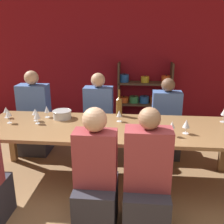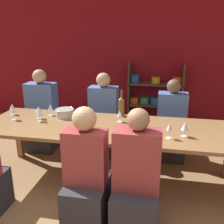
# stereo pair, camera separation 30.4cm
# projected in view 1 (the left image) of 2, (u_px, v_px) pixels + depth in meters

# --- Properties ---
(wall_back_red) EXTENTS (8.80, 0.06, 2.70)m
(wall_back_red) POSITION_uv_depth(u_px,v_px,m) (122.00, 56.00, 5.17)
(wall_back_red) COLOR maroon
(wall_back_red) RESTS_ON ground_plane
(shelf_unit) EXTENTS (1.05, 0.30, 1.24)m
(shelf_unit) POSITION_uv_depth(u_px,v_px,m) (144.00, 101.00, 5.20)
(shelf_unit) COLOR #4C3828
(shelf_unit) RESTS_ON ground_plane
(dining_table) EXTENTS (3.11, 0.99, 0.74)m
(dining_table) POSITION_uv_depth(u_px,v_px,m) (111.00, 132.00, 3.14)
(dining_table) COLOR olive
(dining_table) RESTS_ON ground_plane
(mixing_bowl) EXTENTS (0.25, 0.25, 0.11)m
(mixing_bowl) POSITION_uv_depth(u_px,v_px,m) (62.00, 114.00, 3.40)
(mixing_bowl) COLOR #B7BABC
(mixing_bowl) RESTS_ON dining_table
(wine_bottle_green) EXTENTS (0.08, 0.08, 0.35)m
(wine_bottle_green) POSITION_uv_depth(u_px,v_px,m) (119.00, 106.00, 3.48)
(wine_bottle_green) COLOR brown
(wine_bottle_green) RESTS_ON dining_table
(wine_glass_white_a) EXTENTS (0.06, 0.06, 0.17)m
(wine_glass_white_a) POSITION_uv_depth(u_px,v_px,m) (86.00, 128.00, 2.74)
(wine_glass_white_a) COLOR white
(wine_glass_white_a) RESTS_ON dining_table
(wine_glass_white_b) EXTENTS (0.07, 0.07, 0.15)m
(wine_glass_white_b) POSITION_uv_depth(u_px,v_px,m) (6.00, 110.00, 3.40)
(wine_glass_white_b) COLOR white
(wine_glass_white_b) RESTS_ON dining_table
(wine_glass_red_a) EXTENTS (0.08, 0.08, 0.15)m
(wine_glass_red_a) POSITION_uv_depth(u_px,v_px,m) (37.00, 115.00, 3.19)
(wine_glass_red_a) COLOR white
(wine_glass_red_a) RESTS_ON dining_table
(wine_glass_red_b) EXTENTS (0.07, 0.07, 0.15)m
(wine_glass_red_b) POSITION_uv_depth(u_px,v_px,m) (119.00, 114.00, 3.26)
(wine_glass_red_b) COLOR white
(wine_glass_red_b) RESTS_ON dining_table
(wine_glass_empty_a) EXTENTS (0.07, 0.07, 0.15)m
(wine_glass_empty_a) POSITION_uv_depth(u_px,v_px,m) (47.00, 110.00, 3.42)
(wine_glass_empty_a) COLOR white
(wine_glass_empty_a) RESTS_ON dining_table
(wine_glass_red_c) EXTENTS (0.07, 0.07, 0.18)m
(wine_glass_red_c) POSITION_uv_depth(u_px,v_px,m) (224.00, 112.00, 3.24)
(wine_glass_red_c) COLOR white
(wine_glass_red_c) RESTS_ON dining_table
(wine_glass_red_d) EXTENTS (0.06, 0.06, 0.16)m
(wine_glass_red_d) POSITION_uv_depth(u_px,v_px,m) (86.00, 121.00, 2.97)
(wine_glass_red_d) COLOR white
(wine_glass_red_d) RESTS_ON dining_table
(wine_glass_white_c) EXTENTS (0.08, 0.08, 0.16)m
(wine_glass_white_c) POSITION_uv_depth(u_px,v_px,m) (8.00, 114.00, 3.20)
(wine_glass_white_c) COLOR white
(wine_glass_white_c) RESTS_ON dining_table
(wine_glass_red_e) EXTENTS (0.07, 0.07, 0.17)m
(wine_glass_red_e) POSITION_uv_depth(u_px,v_px,m) (172.00, 125.00, 2.81)
(wine_glass_red_e) COLOR white
(wine_glass_red_e) RESTS_ON dining_table
(wine_glass_empty_b) EXTENTS (0.08, 0.08, 0.16)m
(wine_glass_empty_b) POSITION_uv_depth(u_px,v_px,m) (186.00, 124.00, 2.88)
(wine_glass_empty_b) COLOR white
(wine_glass_empty_b) RESTS_ON dining_table
(wine_glass_white_d) EXTENTS (0.08, 0.08, 0.16)m
(wine_glass_white_d) POSITION_uv_depth(u_px,v_px,m) (35.00, 112.00, 3.28)
(wine_glass_white_d) COLOR white
(wine_glass_white_d) RESTS_ON dining_table
(wine_glass_red_f) EXTENTS (0.07, 0.07, 0.16)m
(wine_glass_red_f) POSITION_uv_depth(u_px,v_px,m) (136.00, 130.00, 2.71)
(wine_glass_red_f) COLOR white
(wine_glass_red_f) RESTS_ON dining_table
(person_near_a) EXTENTS (0.38, 0.48, 1.22)m
(person_near_a) POSITION_uv_depth(u_px,v_px,m) (96.00, 186.00, 2.44)
(person_near_a) COLOR #2D2D38
(person_near_a) RESTS_ON ground_plane
(person_far_a) EXTENTS (0.42, 0.52, 1.18)m
(person_far_a) POSITION_uv_depth(u_px,v_px,m) (165.00, 128.00, 3.96)
(person_far_a) COLOR #2D2D38
(person_far_a) RESTS_ON ground_plane
(person_far_b) EXTENTS (0.46, 0.57, 1.27)m
(person_far_b) POSITION_uv_depth(u_px,v_px,m) (36.00, 122.00, 4.09)
(person_far_b) COLOR #2D2D38
(person_far_b) RESTS_ON ground_plane
(person_near_c) EXTENTS (0.41, 0.51, 1.24)m
(person_near_c) POSITION_uv_depth(u_px,v_px,m) (146.00, 189.00, 2.40)
(person_near_c) COLOR #2D2D38
(person_near_c) RESTS_ON ground_plane
(person_far_c) EXTENTS (0.42, 0.53, 1.25)m
(person_far_c) POSITION_uv_depth(u_px,v_px,m) (99.00, 124.00, 4.01)
(person_far_c) COLOR #2D2D38
(person_far_c) RESTS_ON ground_plane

